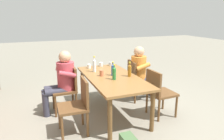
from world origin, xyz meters
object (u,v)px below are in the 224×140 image
at_px(cup_terracotta, 102,73).
at_px(chair_near_right, 137,78).
at_px(cup_glass, 101,64).
at_px(chair_far_left, 77,103).
at_px(person_in_plaid_shirt, 62,79).
at_px(person_in_white_shirt, 142,70).
at_px(bottle_amber, 130,70).
at_px(cup_steel, 110,64).
at_px(bottle_green, 114,73).
at_px(dining_table, 112,81).
at_px(chair_far_right, 68,87).
at_px(cup_white, 89,66).
at_px(bottle_blue, 113,70).
at_px(bottle_clear, 94,65).
at_px(chair_near_left, 158,91).

bearing_deg(cup_terracotta, chair_near_right, -70.48).
bearing_deg(cup_glass, chair_far_left, 146.60).
distance_m(chair_far_left, person_in_plaid_shirt, 0.84).
xyz_separation_m(person_in_white_shirt, bottle_amber, (-0.52, 0.55, 0.19)).
bearing_deg(cup_steel, cup_glass, 79.72).
xyz_separation_m(chair_far_left, bottle_green, (0.22, -0.70, 0.36)).
xyz_separation_m(dining_table, chair_far_left, (-0.41, 0.74, -0.15)).
bearing_deg(chair_far_right, bottle_amber, -116.85).
bearing_deg(chair_far_left, cup_glass, -33.40).
relative_size(chair_far_left, cup_glass, 10.15).
height_order(chair_near_right, cup_white, chair_near_right).
height_order(dining_table, chair_far_right, chair_far_right).
relative_size(person_in_white_shirt, cup_glass, 13.76).
distance_m(chair_far_left, bottle_blue, 0.97).
distance_m(person_in_plaid_shirt, bottle_amber, 1.27).
distance_m(bottle_amber, bottle_green, 0.34).
xyz_separation_m(person_in_plaid_shirt, bottle_green, (-0.59, -0.81, 0.19)).
relative_size(person_in_white_shirt, cup_white, 13.34).
xyz_separation_m(bottle_clear, cup_terracotta, (-0.32, -0.04, -0.08)).
xyz_separation_m(bottle_blue, cup_terracotta, (0.04, 0.21, -0.06)).
distance_m(cup_terracotta, cup_steel, 0.80).
bearing_deg(cup_white, bottle_clear, -176.41).
distance_m(person_in_plaid_shirt, bottle_clear, 0.67).
distance_m(chair_near_right, person_in_plaid_shirt, 1.59).
relative_size(bottle_amber, bottle_blue, 1.05).
bearing_deg(cup_glass, cup_white, 103.76).
height_order(bottle_amber, cup_steel, bottle_amber).
bearing_deg(chair_near_right, bottle_green, 127.94).
relative_size(bottle_clear, cup_terracotta, 2.83).
xyz_separation_m(chair_far_right, bottle_green, (-0.59, -0.70, 0.36)).
relative_size(chair_far_right, bottle_amber, 3.21).
xyz_separation_m(person_in_plaid_shirt, cup_glass, (0.39, -0.91, 0.11)).
relative_size(chair_far_left, person_in_white_shirt, 0.74).
xyz_separation_m(person_in_white_shirt, bottle_blue, (-0.36, 0.81, 0.18)).
bearing_deg(cup_steel, person_in_white_shirt, -121.48).
height_order(chair_far_left, bottle_amber, bottle_amber).
distance_m(chair_near_right, cup_terracotta, 1.01).
bearing_deg(bottle_amber, cup_white, 31.63).
distance_m(dining_table, bottle_clear, 0.51).
bearing_deg(bottle_clear, chair_near_right, -89.89).
bearing_deg(person_in_plaid_shirt, bottle_clear, -89.52).
xyz_separation_m(chair_far_left, bottle_amber, (0.29, -1.03, 0.35)).
xyz_separation_m(bottle_amber, bottle_blue, (0.17, 0.26, -0.01)).
height_order(chair_far_right, bottle_green, bottle_green).
relative_size(chair_far_right, cup_terracotta, 7.82).
distance_m(dining_table, chair_far_left, 0.86).
xyz_separation_m(bottle_clear, cup_glass, (0.39, -0.27, -0.09)).
xyz_separation_m(dining_table, chair_near_left, (-0.41, -0.74, -0.15)).
bearing_deg(cup_terracotta, chair_far_right, 61.14).
height_order(chair_near_left, bottle_clear, bottle_clear).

